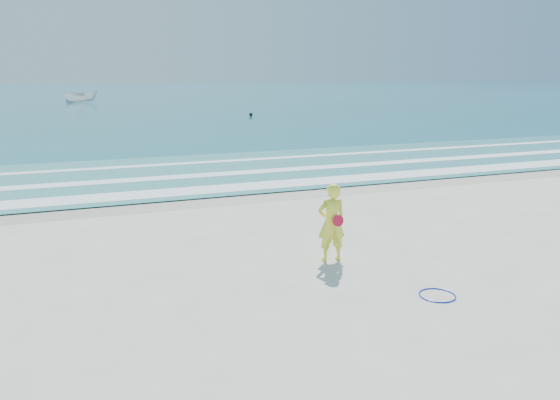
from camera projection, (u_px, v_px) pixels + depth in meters
name	position (u px, v px, depth m)	size (l,w,h in m)	color
ground	(336.00, 291.00, 11.09)	(400.00, 400.00, 0.00)	silver
wet_sand	(222.00, 198.00, 19.27)	(400.00, 2.40, 0.00)	#B2A893
ocean	(95.00, 94.00, 106.56)	(400.00, 190.00, 0.04)	#19727F
shallow	(192.00, 173.00, 23.81)	(400.00, 10.00, 0.01)	#59B7AD
foam_near	(213.00, 189.00, 20.44)	(400.00, 1.40, 0.01)	white
foam_mid	(196.00, 176.00, 23.08)	(400.00, 0.90, 0.01)	white
foam_far	(181.00, 164.00, 26.08)	(400.00, 0.60, 0.01)	white
hoop	(437.00, 295.00, 10.86)	(0.73, 0.73, 0.03)	#0B22CC
boat	(81.00, 96.00, 76.22)	(1.73, 4.60, 1.77)	silver
buoy	(251.00, 114.00, 53.50)	(0.35, 0.35, 0.35)	black
woman	(331.00, 222.00, 12.70)	(0.71, 0.49, 1.86)	yellow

